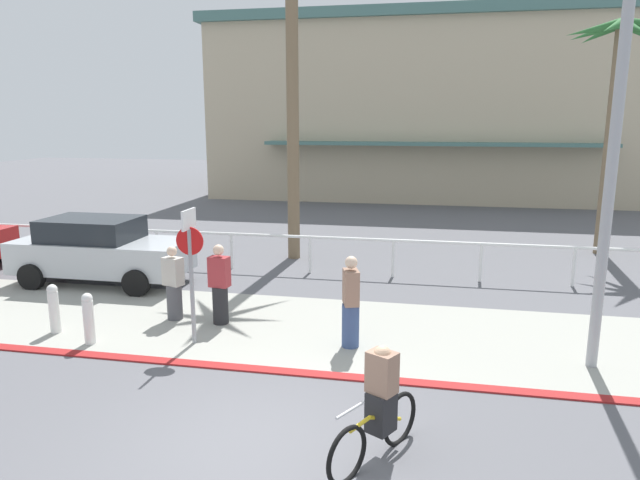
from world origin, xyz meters
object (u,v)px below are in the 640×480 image
object	(u,v)px
bollard_2	(89,318)
palm_tree_2	(617,74)
bollard_0	(54,308)
pedestrian_0	(220,288)
cyclist_yellow_0	(379,407)
palm_tree_1	(293,25)
car_silver_1	(100,250)
stop_sign_bike_lane	(191,257)
pedestrian_1	(174,287)
streetlight_curb	(622,110)
pedestrian_2	(351,306)

from	to	relation	value
bollard_2	palm_tree_2	xyz separation A→B (m)	(11.39, 9.81, 4.93)
bollard_0	bollard_2	distance (m)	1.07
bollard_2	pedestrian_0	size ratio (longest dim) A/B	0.60
palm_tree_2	cyclist_yellow_0	bearing A→B (deg)	-114.74
bollard_0	palm_tree_1	bearing A→B (deg)	65.77
car_silver_1	stop_sign_bike_lane	bearing A→B (deg)	-40.37
palm_tree_1	pedestrian_1	size ratio (longest dim) A/B	5.74
bollard_0	palm_tree_1	distance (m)	9.89
streetlight_curb	pedestrian_2	distance (m)	5.43
bollard_2	palm_tree_1	size ratio (longest dim) A/B	0.11
car_silver_1	pedestrian_0	xyz separation A→B (m)	(4.12, -2.30, -0.09)
pedestrian_0	pedestrian_1	bearing A→B (deg)	176.59
palm_tree_1	car_silver_1	xyz separation A→B (m)	(-4.26, -3.59, -5.86)
streetlight_curb	car_silver_1	distance (m)	12.04
streetlight_curb	pedestrian_2	bearing A→B (deg)	176.12
palm_tree_1	streetlight_curb	bearing A→B (deg)	-45.27
cyclist_yellow_0	streetlight_curb	bearing A→B (deg)	43.64
bollard_0	pedestrian_0	distance (m)	3.23
pedestrian_1	streetlight_curb	bearing A→B (deg)	-7.46
stop_sign_bike_lane	car_silver_1	distance (m)	5.32
bollard_2	pedestrian_2	bearing A→B (deg)	9.47
pedestrian_0	cyclist_yellow_0	bearing A→B (deg)	-48.73
bollard_0	streetlight_curb	size ratio (longest dim) A/B	0.13
bollard_2	car_silver_1	distance (m)	4.36
stop_sign_bike_lane	streetlight_curb	size ratio (longest dim) A/B	0.34
palm_tree_1	cyclist_yellow_0	size ratio (longest dim) A/B	5.67
cyclist_yellow_0	pedestrian_2	size ratio (longest dim) A/B	0.92
streetlight_curb	pedestrian_2	world-z (taller)	streetlight_curb
pedestrian_1	pedestrian_2	size ratio (longest dim) A/B	0.91
streetlight_curb	pedestrian_0	bearing A→B (deg)	171.94
bollard_2	pedestrian_1	bearing A→B (deg)	58.09
car_silver_1	pedestrian_0	distance (m)	4.72
palm_tree_1	pedestrian_2	distance (m)	9.25
bollard_2	cyclist_yellow_0	bearing A→B (deg)	-25.05
pedestrian_1	pedestrian_2	bearing A→B (deg)	-11.28
bollard_2	car_silver_1	size ratio (longest dim) A/B	0.23
palm_tree_2	pedestrian_0	size ratio (longest dim) A/B	4.19
pedestrian_0	palm_tree_1	bearing A→B (deg)	88.62
bollard_0	palm_tree_1	size ratio (longest dim) A/B	0.11
pedestrian_0	bollard_2	bearing A→B (deg)	-143.25
bollard_2	palm_tree_2	size ratio (longest dim) A/B	0.14
stop_sign_bike_lane	bollard_2	xyz separation A→B (m)	(-1.91, -0.40, -1.16)
streetlight_curb	car_silver_1	xyz separation A→B (m)	(-11.07, 3.29, -3.41)
stop_sign_bike_lane	palm_tree_1	world-z (taller)	palm_tree_1
palm_tree_2	pedestrian_2	distance (m)	12.08
bollard_0	streetlight_curb	distance (m)	10.66
bollard_0	cyclist_yellow_0	xyz separation A→B (m)	(6.65, -3.03, 0.18)
palm_tree_2	bollard_0	bearing A→B (deg)	-142.74
car_silver_1	pedestrian_0	size ratio (longest dim) A/B	2.62
stop_sign_bike_lane	pedestrian_1	distance (m)	1.77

